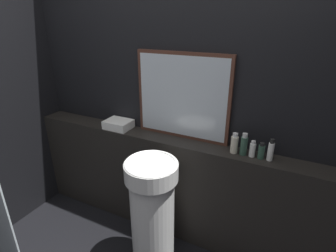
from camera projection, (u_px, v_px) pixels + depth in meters
wall_back at (178, 94)px, 2.09m from camera, size 8.00×0.06×2.50m
vanity_counter at (171, 186)px, 2.28m from camera, size 2.69×0.20×0.91m
pedestal_sink at (152, 211)px, 1.96m from camera, size 0.38×0.38×0.90m
mirror at (182, 97)px, 2.02m from camera, size 0.77×0.03×0.68m
towel_stack at (118, 124)px, 2.31m from camera, size 0.23×0.18×0.07m
shampoo_bottle at (234, 144)px, 1.87m from camera, size 0.05×0.05×0.15m
conditioner_bottle at (244, 145)px, 1.84m from camera, size 0.05×0.05×0.16m
lotion_bottle at (252, 149)px, 1.83m from camera, size 0.04×0.04×0.12m
body_wash_bottle at (261, 151)px, 1.80m from camera, size 0.04×0.04×0.12m
hand_soap_bottle at (271, 151)px, 1.77m from camera, size 0.04×0.04×0.16m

